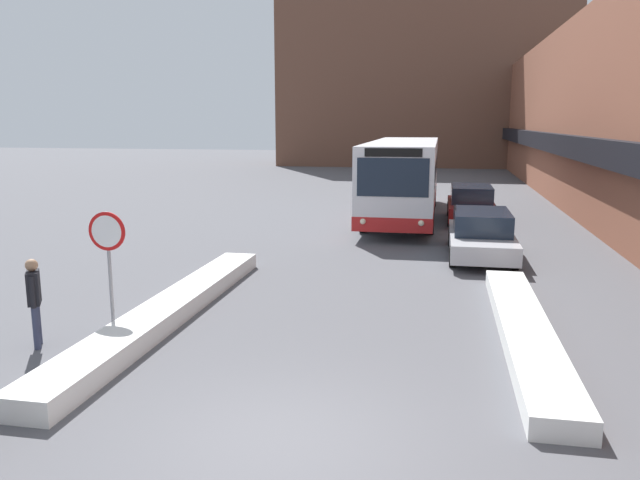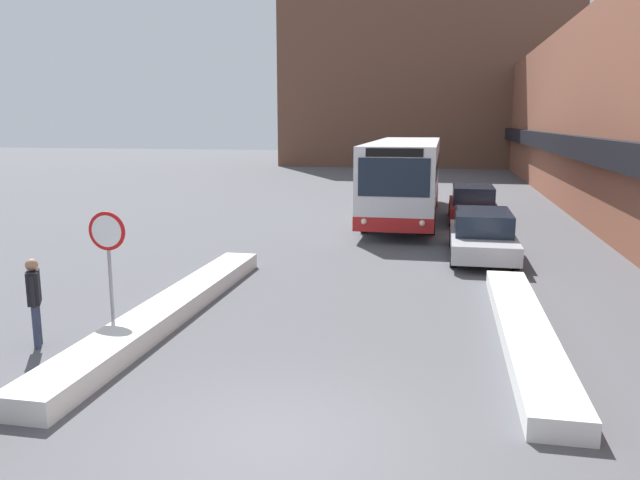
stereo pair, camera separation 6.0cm
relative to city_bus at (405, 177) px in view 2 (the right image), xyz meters
The scene contains 10 objects.
ground_plane 19.53m from the city_bus, 91.13° to the right, with size 160.00×160.00×0.00m, color #515156.
building_row_right 10.92m from the city_bus, 25.39° to the left, with size 5.50×60.00×8.71m.
building_backdrop_far 34.12m from the city_bus, 90.66° to the left, with size 26.00×8.00×19.62m.
snow_bank_left 15.48m from the city_bus, 105.00° to the right, with size 0.90×9.69×0.38m.
snow_bank_right 15.19m from the city_bus, 77.71° to the right, with size 0.90×8.15×0.35m.
city_bus is the anchor object (origin of this frame).
parked_car_front 8.00m from the city_bus, 69.20° to the right, with size 1.91×4.79×1.41m.
parked_car_middle 3.03m from the city_bus, ahead, with size 1.89×4.65×1.47m.
stop_sign 16.50m from the city_bus, 106.78° to the right, with size 0.76×0.08×2.38m.
pedestrian 17.84m from the city_bus, 108.48° to the right, with size 0.40×0.48×1.65m.
Camera 2 is at (1.97, -7.20, 4.09)m, focal length 35.00 mm.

